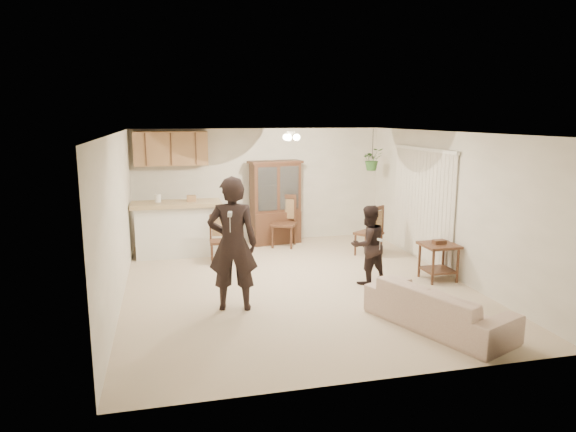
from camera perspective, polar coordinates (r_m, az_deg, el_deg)
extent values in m
plane|color=beige|center=(8.60, 0.87, -7.64)|extent=(6.50, 6.50, 0.00)
cube|color=white|center=(8.16, 0.93, 9.25)|extent=(5.50, 6.50, 0.02)
cube|color=silver|center=(11.43, -3.14, 3.42)|extent=(5.50, 0.02, 2.50)
cube|color=silver|center=(5.28, 9.69, -5.60)|extent=(5.50, 0.02, 2.50)
cube|color=silver|center=(8.07, -18.38, -0.26)|extent=(0.02, 6.50, 2.50)
cube|color=silver|center=(9.35, 17.47, 1.26)|extent=(0.02, 6.50, 2.50)
cube|color=white|center=(10.49, -12.19, -1.64)|extent=(1.60, 0.55, 1.00)
cube|color=tan|center=(10.39, -12.31, 1.32)|extent=(1.75, 0.70, 0.08)
cube|color=#9C7744|center=(10.99, -12.89, 7.32)|extent=(1.50, 0.34, 0.70)
imported|color=#275220|center=(11.20, 9.35, 6.23)|extent=(0.43, 0.37, 0.48)
cylinder|color=black|center=(11.18, 9.40, 7.89)|extent=(0.01, 0.01, 0.65)
imported|color=beige|center=(7.10, 16.36, -9.06)|extent=(1.39, 2.01, 0.73)
imported|color=black|center=(7.35, -6.16, -3.63)|extent=(0.72, 0.55, 1.80)
imported|color=black|center=(8.60, 8.89, -3.09)|extent=(0.76, 0.66, 1.35)
cube|color=#361B13|center=(11.31, -1.40, -1.25)|extent=(1.12, 0.58, 0.71)
cube|color=#361B13|center=(11.16, -1.42, 3.20)|extent=(1.11, 0.53, 1.06)
cube|color=silver|center=(11.16, -1.42, 3.20)|extent=(0.91, 0.16, 0.93)
cube|color=#361B13|center=(11.10, -1.44, 6.02)|extent=(1.21, 0.61, 0.05)
cube|color=#361B13|center=(9.06, 16.45, -3.13)|extent=(0.58, 0.58, 0.05)
cube|color=#361B13|center=(9.18, 16.30, -5.77)|extent=(0.49, 0.49, 0.03)
cube|color=#361B13|center=(9.05, 16.47, -2.77)|extent=(0.21, 0.14, 0.07)
cube|color=#361B13|center=(9.88, -7.52, -2.84)|extent=(0.42, 0.42, 0.04)
cube|color=#98774C|center=(9.83, -7.56, -1.45)|extent=(0.30, 0.05, 0.35)
cube|color=#361B13|center=(9.78, -7.59, -0.14)|extent=(0.37, 0.05, 0.07)
cube|color=#361B13|center=(10.96, -0.48, -0.92)|extent=(0.65, 0.65, 0.05)
cube|color=#98774C|center=(10.91, -0.48, 0.61)|extent=(0.35, 0.19, 0.42)
cube|color=#361B13|center=(10.86, -0.48, 2.04)|extent=(0.42, 0.23, 0.08)
cube|color=#361B13|center=(10.39, 8.95, -1.91)|extent=(0.63, 0.63, 0.05)
cube|color=#98774C|center=(10.34, 8.99, -0.43)|extent=(0.30, 0.22, 0.39)
cube|color=#361B13|center=(10.29, 9.03, 0.97)|extent=(0.36, 0.27, 0.08)
cube|color=silver|center=(6.78, -6.48, 0.22)|extent=(0.08, 0.17, 0.05)
cube|color=silver|center=(8.33, 10.19, -2.62)|extent=(0.06, 0.12, 0.04)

